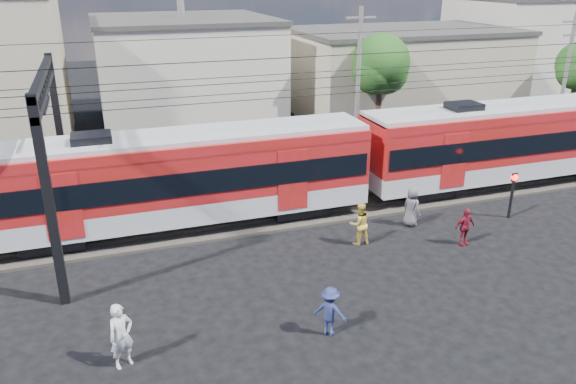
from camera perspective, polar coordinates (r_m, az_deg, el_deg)
name	(u,v)px	position (r m, az deg, el deg)	size (l,w,h in m)	color
ground	(384,303)	(19.25, 9.69, -11.08)	(120.00, 120.00, 0.00)	black
track_bed	(301,211)	(25.67, 1.32, -1.93)	(70.00, 3.40, 0.12)	#2D2823
rail_near	(307,215)	(24.97, 1.92, -2.32)	(70.00, 0.12, 0.12)	#59544C
rail_far	(295,202)	(26.27, 0.76, -1.07)	(70.00, 0.12, 0.12)	#59544C
commuter_train	(184,175)	(23.63, -10.55, 1.69)	(50.30, 3.08, 4.17)	black
catenary	(87,117)	(22.67, -19.73, 7.17)	(70.00, 9.30, 7.52)	black
building_midwest	(185,69)	(42.06, -10.43, 12.15)	(12.24, 12.24, 7.30)	beige
building_mideast	(401,71)	(44.63, 11.44, 11.95)	(16.32, 10.20, 6.30)	tan
building_east	(518,44)	(55.83, 22.34, 13.71)	(10.20, 10.20, 8.30)	beige
utility_pole_mid	(358,79)	(32.85, 7.14, 11.31)	(1.80, 0.24, 8.50)	slate
utility_pole_east	(566,73)	(40.23, 26.41, 10.78)	(1.80, 0.24, 8.00)	slate
tree_near	(383,66)	(36.98, 9.60, 12.52)	(3.82, 3.64, 6.72)	#382619
pedestrian_a	(121,336)	(16.52, -16.58, -13.83)	(0.71, 0.46, 1.94)	silver
pedestrian_b	(360,224)	(22.60, 7.29, -3.22)	(0.86, 0.67, 1.76)	gold
pedestrian_c	(330,311)	(17.20, 4.28, -11.99)	(1.03, 0.59, 1.59)	navy
pedestrian_d	(465,227)	(23.47, 17.53, -3.40)	(0.92, 0.38, 1.56)	maroon
pedestrian_e	(412,207)	(24.63, 12.45, -1.49)	(0.84, 0.54, 1.71)	#545358
crossing_signal	(513,187)	(26.48, 21.89, 0.47)	(0.31, 0.31, 2.10)	black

